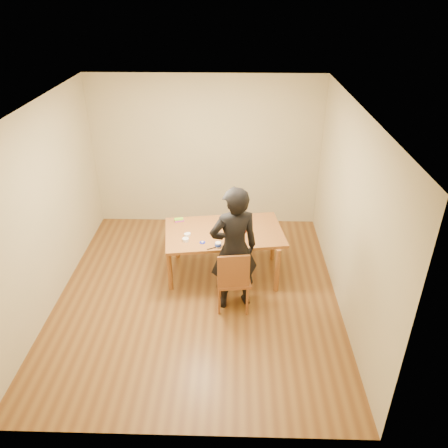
{
  "coord_description": "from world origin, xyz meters",
  "views": [
    {
      "loc": [
        0.52,
        -5.02,
        4.0
      ],
      "look_at": [
        0.36,
        0.5,
        0.9
      ],
      "focal_mm": 35.0,
      "sensor_mm": 36.0,
      "label": 1
    }
  ],
  "objects_px": {
    "cake": "(238,227)",
    "person": "(234,249)",
    "dining_chair": "(234,279)",
    "dining_table": "(224,232)",
    "cake_plate": "(238,230)"
  },
  "relations": [
    {
      "from": "dining_table",
      "to": "person",
      "type": "distance_m",
      "value": 0.76
    },
    {
      "from": "dining_table",
      "to": "dining_chair",
      "type": "distance_m",
      "value": 0.84
    },
    {
      "from": "dining_table",
      "to": "cake_plate",
      "type": "height_order",
      "value": "cake_plate"
    },
    {
      "from": "dining_table",
      "to": "cake",
      "type": "height_order",
      "value": "cake"
    },
    {
      "from": "dining_chair",
      "to": "person",
      "type": "xyz_separation_m",
      "value": [
        0.0,
        0.05,
        0.45
      ]
    },
    {
      "from": "cake",
      "to": "person",
      "type": "distance_m",
      "value": 0.76
    },
    {
      "from": "cake",
      "to": "dining_chair",
      "type": "bearing_deg",
      "value": -93.69
    },
    {
      "from": "cake_plate",
      "to": "cake",
      "type": "height_order",
      "value": "cake"
    },
    {
      "from": "cake",
      "to": "person",
      "type": "relative_size",
      "value": 0.12
    },
    {
      "from": "cake_plate",
      "to": "person",
      "type": "height_order",
      "value": "person"
    },
    {
      "from": "dining_table",
      "to": "person",
      "type": "bearing_deg",
      "value": -86.57
    },
    {
      "from": "dining_chair",
      "to": "person",
      "type": "height_order",
      "value": "person"
    },
    {
      "from": "dining_table",
      "to": "cake",
      "type": "xyz_separation_m",
      "value": [
        0.2,
        0.03,
        0.08
      ]
    },
    {
      "from": "dining_table",
      "to": "dining_chair",
      "type": "height_order",
      "value": "dining_table"
    },
    {
      "from": "dining_table",
      "to": "cake",
      "type": "bearing_deg",
      "value": -1.1
    }
  ]
}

